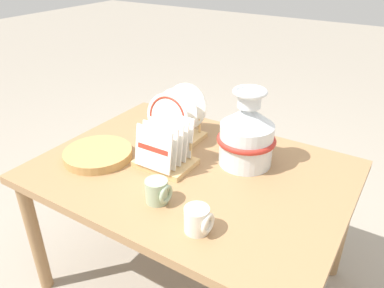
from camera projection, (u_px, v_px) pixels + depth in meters
name	position (u px, v px, depth m)	size (l,w,h in m)	color
ground_plane	(192.00, 278.00, 1.79)	(14.00, 14.00, 0.00)	gray
display_table	(192.00, 182.00, 1.52)	(1.20, 0.89, 0.62)	#9E754C
ceramic_vase	(247.00, 134.00, 1.47)	(0.24, 0.24, 0.32)	silver
dish_rack_round_plates	(176.00, 122.00, 1.67)	(0.22, 0.19, 0.24)	tan
dish_rack_square_plates	(165.00, 151.00, 1.48)	(0.22, 0.18, 0.19)	tan
wicker_charger_stack	(98.00, 154.00, 1.55)	(0.28, 0.28, 0.04)	tan
mug_sage_glaze	(158.00, 191.00, 1.28)	(0.09, 0.08, 0.08)	#9EB28E
mug_cream_glaze	(198.00, 220.00, 1.15)	(0.09, 0.08, 0.08)	silver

